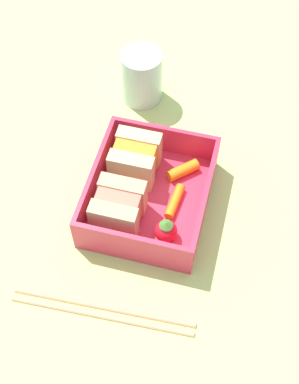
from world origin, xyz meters
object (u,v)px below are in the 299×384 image
drinking_glass (142,77)px  chopstick_pair (103,311)px  carrot_stick_left (174,203)px  carrot_stick_far_left (183,170)px  sandwich_center_left (135,159)px  sandwich_left (118,208)px  strawberry_far_left (166,231)px

drinking_glass → chopstick_pair: bearing=-172.7°
carrot_stick_left → carrot_stick_far_left: 5.28cm
sandwich_center_left → carrot_stick_left: 7.84cm
sandwich_left → carrot_stick_far_left: sandwich_left is taller
sandwich_center_left → chopstick_pair: (-19.77, -1.42, -3.46)cm
sandwich_left → drinking_glass: bearing=7.6°
strawberry_far_left → drinking_glass: 25.15cm
sandwich_left → carrot_stick_far_left: (8.83, -6.27, -1.83)cm
carrot_stick_left → chopstick_pair: size_ratio=0.23×
sandwich_left → carrot_stick_left: (3.56, -6.30, -1.99)cm
strawberry_far_left → carrot_stick_left: size_ratio=0.70×
sandwich_left → sandwich_center_left: (7.78, 0.00, 0.00)cm
carrot_stick_far_left → carrot_stick_left: bearing=-179.7°
sandwich_center_left → drinking_glass: (14.47, 2.99, 0.24)cm
sandwich_center_left → carrot_stick_far_left: bearing=-80.5°
chopstick_pair → carrot_stick_left: bearing=-17.4°
drinking_glass → carrot_stick_left: bearing=-153.6°
strawberry_far_left → carrot_stick_far_left: (9.92, 0.02, -0.76)cm
sandwich_center_left → chopstick_pair: size_ratio=0.27×
carrot_stick_left → sandwich_left: bearing=119.4°
sandwich_left → sandwich_center_left: 7.78cm
carrot_stick_left → drinking_glass: bearing=26.4°
strawberry_far_left → drinking_glass: size_ratio=0.42×
chopstick_pair → drinking_glass: drinking_glass is taller
sandwich_center_left → chopstick_pair: bearing=-175.9°
sandwich_left → strawberry_far_left: bearing=-99.8°
carrot_stick_left → carrot_stick_far_left: size_ratio=1.14×
strawberry_far_left → carrot_stick_left: bearing=-0.1°
strawberry_far_left → sandwich_center_left: bearing=35.3°
carrot_stick_far_left → strawberry_far_left: bearing=-179.9°
strawberry_far_left → carrot_stick_far_left: 9.95cm
strawberry_far_left → chopstick_pair: strawberry_far_left is taller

